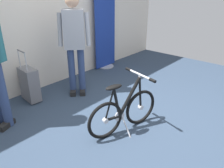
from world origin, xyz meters
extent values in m
plane|color=#2D3D51|center=(0.00, 0.00, 0.00)|extent=(6.74, 6.74, 0.00)
cylinder|color=#B7B7BC|center=(1.54, 1.88, 0.01)|extent=(0.36, 0.36, 0.02)
cube|color=navy|center=(1.54, 1.88, 0.92)|extent=(0.60, 0.02, 1.81)
torus|color=black|center=(0.17, 0.01, 0.24)|extent=(0.47, 0.16, 0.48)
cylinder|color=#B7B7BC|center=(0.17, 0.01, 0.24)|extent=(0.07, 0.06, 0.06)
torus|color=black|center=(-0.36, 0.15, 0.24)|extent=(0.47, 0.16, 0.48)
cylinder|color=#B7B7BC|center=(-0.36, 0.15, 0.24)|extent=(0.07, 0.06, 0.06)
cylinder|color=black|center=(-0.26, 0.12, 0.23)|extent=(0.21, 0.09, 0.05)
cylinder|color=black|center=(-0.02, 0.06, 0.45)|extent=(0.33, 0.12, 0.47)
cylinder|color=black|center=(-0.20, 0.11, 0.42)|extent=(0.13, 0.07, 0.40)
cylinder|color=black|center=(-0.26, 0.12, 0.23)|extent=(0.21, 0.08, 0.04)
cylinder|color=black|center=(0.15, 0.02, 0.45)|extent=(0.08, 0.05, 0.43)
cylinder|color=black|center=(-0.30, 0.13, 0.43)|extent=(0.14, 0.06, 0.39)
ellipsoid|color=black|center=(-0.25, 0.12, 0.64)|extent=(0.24, 0.14, 0.05)
cylinder|color=#B7B7BC|center=(0.13, 0.02, 0.69)|extent=(0.03, 0.03, 0.04)
cylinder|color=#B7B7BC|center=(0.13, 0.02, 0.71)|extent=(0.13, 0.43, 0.03)
cylinder|color=black|center=(0.07, -0.19, 0.71)|extent=(0.06, 0.10, 0.04)
cylinder|color=black|center=(0.18, 0.23, 0.71)|extent=(0.06, 0.10, 0.04)
cylinder|color=#B7B7BC|center=(-0.16, 0.09, 0.23)|extent=(0.14, 0.05, 0.14)
cylinder|color=#B7B7BC|center=(-0.15, 0.00, 0.11)|extent=(0.06, 0.19, 0.23)
cylinder|color=navy|center=(-1.01, 1.28, 0.44)|extent=(0.11, 0.11, 0.87)
cube|color=black|center=(-1.05, 1.26, 0.04)|extent=(0.26, 0.18, 0.07)
cylinder|color=navy|center=(0.19, 1.40, 0.39)|extent=(0.11, 0.11, 0.78)
cube|color=black|center=(0.15, 1.37, 0.04)|extent=(0.23, 0.24, 0.07)
cylinder|color=navy|center=(0.30, 1.29, 0.39)|extent=(0.11, 0.11, 0.78)
cube|color=black|center=(0.27, 1.26, 0.04)|extent=(0.23, 0.24, 0.07)
cube|color=#999EA8|center=(0.24, 1.35, 1.07)|extent=(0.37, 0.36, 0.60)
cylinder|color=#999EA8|center=(0.08, 1.48, 1.08)|extent=(0.12, 0.09, 0.51)
cylinder|color=#999EA8|center=(0.39, 1.19, 1.08)|extent=(0.09, 0.12, 0.51)
sphere|color=tan|center=(0.24, 1.35, 1.50)|extent=(0.21, 0.21, 0.21)
cube|color=slate|center=(-0.44, 1.69, 0.28)|extent=(0.21, 0.37, 0.52)
cylinder|color=#B7B7BC|center=(-0.49, 1.58, 0.68)|extent=(0.02, 0.02, 0.28)
cylinder|color=#B7B7BC|center=(-0.47, 1.81, 0.68)|extent=(0.02, 0.02, 0.28)
cylinder|color=slate|center=(-0.48, 1.69, 0.82)|extent=(0.04, 0.23, 0.02)
cylinder|color=black|center=(-0.40, 1.56, 0.02)|extent=(0.04, 0.02, 0.04)
cylinder|color=black|center=(-0.37, 1.81, 0.02)|extent=(0.04, 0.02, 0.04)
camera|label=1|loc=(-1.98, -1.37, 1.70)|focal=35.65mm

